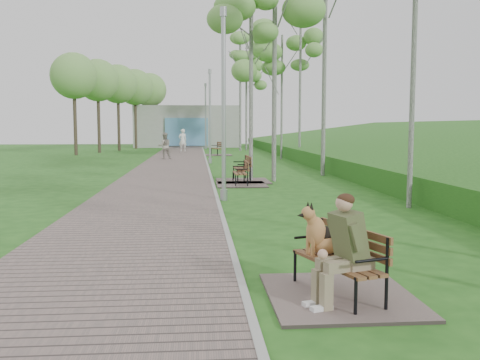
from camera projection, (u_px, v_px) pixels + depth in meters
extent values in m
cube|color=#685954|center=(170.00, 171.00, 23.69)|extent=(3.50, 67.00, 0.04)
cube|color=#999993|center=(209.00, 171.00, 23.83)|extent=(0.10, 67.00, 0.05)
cube|color=#9E9E99|center=(187.00, 127.00, 52.77)|extent=(10.00, 5.00, 4.00)
cube|color=#528BB7|center=(186.00, 132.00, 50.24)|extent=(4.00, 0.20, 2.60)
cube|color=#685954|center=(340.00, 296.00, 6.31)|extent=(1.69, 1.88, 0.04)
cube|color=brown|center=(336.00, 262.00, 6.26)|extent=(0.84, 1.47, 0.04)
cube|color=brown|center=(353.00, 239.00, 6.32)|extent=(0.48, 1.35, 0.31)
cube|color=#685954|center=(241.00, 185.00, 18.37)|extent=(1.69, 1.88, 0.04)
cube|color=brown|center=(240.00, 173.00, 18.32)|extent=(0.43, 1.41, 0.04)
cube|color=brown|center=(246.00, 166.00, 18.32)|extent=(0.04, 1.41, 0.31)
cube|color=#685954|center=(243.00, 181.00, 19.54)|extent=(1.91, 2.12, 0.04)
cube|color=brown|center=(241.00, 169.00, 19.49)|extent=(0.52, 1.60, 0.04)
cube|color=brown|center=(248.00, 161.00, 19.49)|extent=(0.09, 1.59, 0.35)
cube|color=#685954|center=(218.00, 155.00, 37.41)|extent=(1.88, 2.09, 0.04)
cube|color=brown|center=(217.00, 149.00, 37.36)|extent=(0.87, 1.64, 0.04)
cube|color=brown|center=(221.00, 144.00, 37.42)|extent=(0.45, 1.52, 0.34)
cylinder|color=#A1A3A9|center=(224.00, 195.00, 14.56)|extent=(0.20, 0.20, 0.30)
cylinder|color=#A1A3A9|center=(224.00, 109.00, 14.33)|extent=(0.12, 0.12, 4.97)
cylinder|color=#A1A3A9|center=(223.00, 12.00, 14.07)|extent=(0.18, 0.18, 0.25)
cylinder|color=#A1A3A9|center=(210.00, 161.00, 29.14)|extent=(0.20, 0.20, 0.29)
cylinder|color=#A1A3A9|center=(210.00, 118.00, 28.91)|extent=(0.12, 0.12, 4.91)
cylinder|color=#A1A3A9|center=(210.00, 71.00, 28.66)|extent=(0.18, 0.18, 0.25)
cylinder|color=#A1A3A9|center=(206.00, 147.00, 47.60)|extent=(0.22, 0.22, 0.34)
cylinder|color=#A1A3A9|center=(206.00, 117.00, 47.34)|extent=(0.13, 0.13, 5.61)
cylinder|color=#A1A3A9|center=(205.00, 85.00, 47.05)|extent=(0.20, 0.20, 0.28)
imported|color=white|center=(183.00, 140.00, 42.18)|extent=(0.77, 0.65, 1.81)
imported|color=gray|center=(165.00, 146.00, 32.64)|extent=(0.90, 0.76, 1.63)
cylinder|color=silver|center=(415.00, 10.00, 12.76)|extent=(0.16, 0.16, 9.55)
cylinder|color=silver|center=(251.00, 71.00, 19.19)|extent=(0.16, 0.16, 8.01)
cylinder|color=silver|center=(325.00, 33.00, 21.39)|extent=(0.20, 0.20, 11.51)
cylinder|color=silver|center=(275.00, 52.00, 19.23)|extent=(0.20, 0.20, 9.34)
cylinder|color=silver|center=(300.00, 82.00, 30.84)|extent=(0.17, 0.17, 9.09)
ellipsoid|color=#74AB52|center=(301.00, 31.00, 30.55)|extent=(2.47, 2.47, 4.00)
cylinder|color=silver|center=(251.00, 96.00, 31.69)|extent=(0.17, 0.17, 7.58)
ellipsoid|color=#74AB52|center=(251.00, 55.00, 31.45)|extent=(2.45, 2.45, 3.33)
cylinder|color=silver|center=(282.00, 98.00, 32.57)|extent=(0.16, 0.16, 7.51)
ellipsoid|color=#74AB52|center=(282.00, 58.00, 32.33)|extent=(2.27, 2.27, 3.31)
cylinder|color=silver|center=(240.00, 92.00, 43.81)|extent=(0.18, 0.18, 9.61)
ellipsoid|color=#74AB52|center=(240.00, 54.00, 43.50)|extent=(2.66, 2.66, 4.23)
cylinder|color=silver|center=(246.00, 101.00, 44.83)|extent=(0.16, 0.16, 8.31)
ellipsoid|color=#74AB52|center=(246.00, 69.00, 44.56)|extent=(2.28, 2.28, 3.66)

